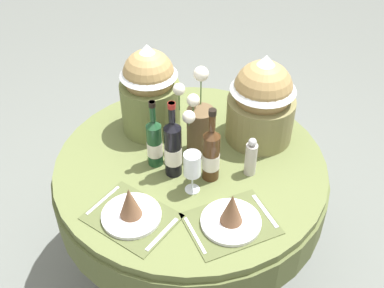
{
  "coord_description": "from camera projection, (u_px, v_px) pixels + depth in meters",
  "views": [
    {
      "loc": [
        0.36,
        -1.57,
        2.22
      ],
      "look_at": [
        0.0,
        0.03,
        0.84
      ],
      "focal_mm": 44.9,
      "sensor_mm": 36.0,
      "label": 1
    }
  ],
  "objects": [
    {
      "name": "pepper_mill",
      "position": [
        251.0,
        158.0,
        2.06
      ],
      "size": [
        0.05,
        0.05,
        0.19
      ],
      "color": "#B7B2AD",
      "rests_on": "dining_table"
    },
    {
      "name": "gift_tub_back_left",
      "position": [
        149.0,
        86.0,
        2.21
      ],
      "size": [
        0.28,
        0.28,
        0.46
      ],
      "color": "olive",
      "rests_on": "dining_table"
    },
    {
      "name": "flower_vase",
      "position": [
        199.0,
        124.0,
        2.13
      ],
      "size": [
        0.18,
        0.22,
        0.42
      ],
      "color": "brown",
      "rests_on": "dining_table"
    },
    {
      "name": "wine_glass_right",
      "position": [
        192.0,
        165.0,
        1.95
      ],
      "size": [
        0.07,
        0.07,
        0.2
      ],
      "color": "silver",
      "rests_on": "dining_table"
    },
    {
      "name": "gift_tub_back_right",
      "position": [
        262.0,
        96.0,
        2.17
      ],
      "size": [
        0.31,
        0.31,
        0.44
      ],
      "color": "olive",
      "rests_on": "dining_table"
    },
    {
      "name": "place_setting_left",
      "position": [
        131.0,
        210.0,
        1.89
      ],
      "size": [
        0.41,
        0.37,
        0.16
      ],
      "color": "#4E562F",
      "rests_on": "dining_table"
    },
    {
      "name": "place_setting_right",
      "position": [
        231.0,
        216.0,
        1.86
      ],
      "size": [
        0.43,
        0.41,
        0.16
      ],
      "color": "#4E562F",
      "rests_on": "dining_table"
    },
    {
      "name": "ground",
      "position": [
        191.0,
        263.0,
        2.66
      ],
      "size": [
        8.0,
        8.0,
        0.0
      ],
      "primitive_type": "plane",
      "color": "slate"
    },
    {
      "name": "wine_bottle_left",
      "position": [
        211.0,
        154.0,
        2.01
      ],
      "size": [
        0.08,
        0.08,
        0.36
      ],
      "color": "#422814",
      "rests_on": "dining_table"
    },
    {
      "name": "wine_bottle_right",
      "position": [
        154.0,
        142.0,
        2.09
      ],
      "size": [
        0.07,
        0.07,
        0.34
      ],
      "color": "#194223",
      "rests_on": "dining_table"
    },
    {
      "name": "wine_bottle_centre",
      "position": [
        173.0,
        148.0,
        2.03
      ],
      "size": [
        0.08,
        0.08,
        0.37
      ],
      "color": "black",
      "rests_on": "dining_table"
    },
    {
      "name": "dining_table",
      "position": [
        191.0,
        183.0,
        2.26
      ],
      "size": [
        1.25,
        1.25,
        0.76
      ],
      "color": "#5B6638",
      "rests_on": "ground"
    }
  ]
}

